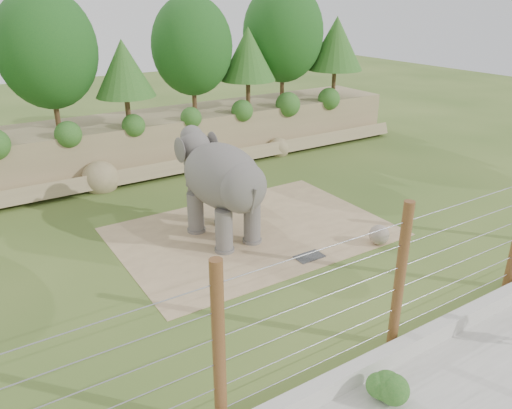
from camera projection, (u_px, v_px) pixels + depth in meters
ground at (289, 269)px, 16.37m from camera, size 90.00×90.00×0.00m
back_embankment at (151, 89)px, 24.95m from camera, size 30.00×5.52×8.77m
dirt_patch at (253, 232)px, 18.94m from camera, size 10.00×7.00×0.02m
drain_grate at (309, 257)px, 17.09m from camera, size 1.00×0.60×0.03m
elephant at (222, 190)px, 17.85m from camera, size 2.25×4.69×3.70m
stone_ball at (379, 235)px, 17.85m from camera, size 0.73×0.73×0.73m
retaining_wall at (407, 347)px, 12.39m from camera, size 26.00×0.35×0.50m
walkway at (476, 406)px, 10.93m from camera, size 26.00×4.00×0.01m
barrier_fence at (400, 277)px, 12.10m from camera, size 20.26×0.26×4.00m
walkway_shrub at (387, 387)px, 10.95m from camera, size 0.72×0.72×0.72m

